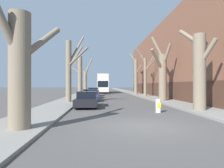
{
  "coord_description": "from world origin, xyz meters",
  "views": [
    {
      "loc": [
        -1.85,
        -8.72,
        1.84
      ],
      "look_at": [
        0.62,
        32.86,
        2.05
      ],
      "focal_mm": 32.0,
      "sensor_mm": 36.0,
      "label": 1
    }
  ],
  "objects_px": {
    "parked_car_2": "(92,94)",
    "traffic_bollard": "(158,106)",
    "street_tree_right_1": "(162,74)",
    "double_decker_bus": "(103,83)",
    "parked_car_0": "(87,99)",
    "parked_car_1": "(91,95)",
    "street_tree_left_2": "(79,75)",
    "street_tree_left_0": "(20,65)",
    "street_tree_left_1": "(70,69)",
    "parked_car_3": "(94,92)",
    "street_tree_right_0": "(199,69)",
    "street_tree_left_3": "(85,80)",
    "street_tree_right_3": "(136,76)",
    "street_tree_right_2": "(145,75)"
  },
  "relations": [
    {
      "from": "street_tree_right_1",
      "to": "traffic_bollard",
      "type": "relative_size",
      "value": 8.21
    },
    {
      "from": "parked_car_0",
      "to": "parked_car_2",
      "type": "bearing_deg",
      "value": 90.0
    },
    {
      "from": "street_tree_left_3",
      "to": "double_decker_bus",
      "type": "relative_size",
      "value": 0.74
    },
    {
      "from": "street_tree_right_3",
      "to": "double_decker_bus",
      "type": "bearing_deg",
      "value": 126.16
    },
    {
      "from": "parked_car_3",
      "to": "parked_car_1",
      "type": "bearing_deg",
      "value": -90.0
    },
    {
      "from": "street_tree_right_1",
      "to": "parked_car_2",
      "type": "distance_m",
      "value": 10.59
    },
    {
      "from": "street_tree_right_0",
      "to": "parked_car_0",
      "type": "bearing_deg",
      "value": 156.81
    },
    {
      "from": "double_decker_bus",
      "to": "street_tree_left_0",
      "type": "bearing_deg",
      "value": -95.53
    },
    {
      "from": "street_tree_left_0",
      "to": "street_tree_right_1",
      "type": "distance_m",
      "value": 17.23
    },
    {
      "from": "street_tree_right_2",
      "to": "double_decker_bus",
      "type": "bearing_deg",
      "value": 110.78
    },
    {
      "from": "street_tree_left_2",
      "to": "street_tree_right_0",
      "type": "xyz_separation_m",
      "value": [
        10.2,
        -18.69,
        -0.57
      ]
    },
    {
      "from": "street_tree_left_3",
      "to": "parked_car_1",
      "type": "xyz_separation_m",
      "value": [
        2.13,
        -20.7,
        -2.32
      ]
    },
    {
      "from": "street_tree_right_0",
      "to": "double_decker_bus",
      "type": "height_order",
      "value": "street_tree_right_0"
    },
    {
      "from": "street_tree_left_1",
      "to": "street_tree_right_0",
      "type": "bearing_deg",
      "value": -36.15
    },
    {
      "from": "double_decker_bus",
      "to": "parked_car_2",
      "type": "bearing_deg",
      "value": -95.24
    },
    {
      "from": "street_tree_left_2",
      "to": "parked_car_0",
      "type": "height_order",
      "value": "street_tree_left_2"
    },
    {
      "from": "street_tree_right_2",
      "to": "parked_car_0",
      "type": "relative_size",
      "value": 1.65
    },
    {
      "from": "street_tree_right_1",
      "to": "parked_car_0",
      "type": "relative_size",
      "value": 1.62
    },
    {
      "from": "parked_car_2",
      "to": "parked_car_1",
      "type": "bearing_deg",
      "value": -90.0
    },
    {
      "from": "street_tree_left_2",
      "to": "parked_car_2",
      "type": "distance_m",
      "value": 5.22
    },
    {
      "from": "street_tree_left_2",
      "to": "street_tree_right_2",
      "type": "distance_m",
      "value": 10.42
    },
    {
      "from": "street_tree_right_3",
      "to": "street_tree_right_0",
      "type": "bearing_deg",
      "value": -90.04
    },
    {
      "from": "parked_car_2",
      "to": "traffic_bollard",
      "type": "relative_size",
      "value": 4.35
    },
    {
      "from": "street_tree_right_1",
      "to": "double_decker_bus",
      "type": "bearing_deg",
      "value": 104.37
    },
    {
      "from": "parked_car_2",
      "to": "street_tree_right_1",
      "type": "bearing_deg",
      "value": -38.36
    },
    {
      "from": "street_tree_left_0",
      "to": "parked_car_3",
      "type": "xyz_separation_m",
      "value": [
        2.06,
        25.69,
        -1.96
      ]
    },
    {
      "from": "street_tree_left_1",
      "to": "street_tree_right_3",
      "type": "distance_m",
      "value": 20.18
    },
    {
      "from": "parked_car_0",
      "to": "parked_car_1",
      "type": "relative_size",
      "value": 1.13
    },
    {
      "from": "parked_car_1",
      "to": "street_tree_right_2",
      "type": "bearing_deg",
      "value": 40.33
    },
    {
      "from": "street_tree_left_2",
      "to": "street_tree_left_3",
      "type": "distance_m",
      "value": 11.96
    },
    {
      "from": "street_tree_left_2",
      "to": "street_tree_right_2",
      "type": "height_order",
      "value": "street_tree_right_2"
    },
    {
      "from": "street_tree_right_1",
      "to": "street_tree_right_3",
      "type": "height_order",
      "value": "street_tree_right_3"
    },
    {
      "from": "street_tree_left_2",
      "to": "street_tree_left_3",
      "type": "xyz_separation_m",
      "value": [
        0.08,
        11.95,
        -0.54
      ]
    },
    {
      "from": "street_tree_left_0",
      "to": "street_tree_left_3",
      "type": "xyz_separation_m",
      "value": [
        -0.06,
        35.99,
        0.32
      ]
    },
    {
      "from": "street_tree_left_3",
      "to": "street_tree_left_1",
      "type": "bearing_deg",
      "value": -89.74
    },
    {
      "from": "street_tree_left_1",
      "to": "parked_car_2",
      "type": "relative_size",
      "value": 1.83
    },
    {
      "from": "street_tree_right_1",
      "to": "street_tree_right_2",
      "type": "relative_size",
      "value": 0.98
    },
    {
      "from": "street_tree_right_1",
      "to": "street_tree_right_3",
      "type": "xyz_separation_m",
      "value": [
        -0.07,
        16.27,
        0.58
      ]
    },
    {
      "from": "street_tree_right_3",
      "to": "street_tree_right_2",
      "type": "bearing_deg",
      "value": -89.8
    },
    {
      "from": "parked_car_0",
      "to": "parked_car_3",
      "type": "relative_size",
      "value": 1.09
    },
    {
      "from": "street_tree_right_0",
      "to": "parked_car_2",
      "type": "bearing_deg",
      "value": 118.12
    },
    {
      "from": "street_tree_left_2",
      "to": "street_tree_right_2",
      "type": "bearing_deg",
      "value": -10.7
    },
    {
      "from": "street_tree_left_0",
      "to": "street_tree_right_1",
      "type": "bearing_deg",
      "value": 53.92
    },
    {
      "from": "street_tree_right_3",
      "to": "street_tree_left_1",
      "type": "bearing_deg",
      "value": -119.8
    },
    {
      "from": "street_tree_right_3",
      "to": "parked_car_3",
      "type": "xyz_separation_m",
      "value": [
        -8.01,
        -4.49,
        -2.98
      ]
    },
    {
      "from": "street_tree_left_1",
      "to": "parked_car_3",
      "type": "height_order",
      "value": "street_tree_left_1"
    },
    {
      "from": "traffic_bollard",
      "to": "street_tree_right_2",
      "type": "bearing_deg",
      "value": 79.9
    },
    {
      "from": "street_tree_left_3",
      "to": "parked_car_2",
      "type": "bearing_deg",
      "value": -82.27
    },
    {
      "from": "street_tree_right_1",
      "to": "parked_car_0",
      "type": "bearing_deg",
      "value": -147.55
    },
    {
      "from": "street_tree_right_3",
      "to": "parked_car_2",
      "type": "height_order",
      "value": "street_tree_right_3"
    }
  ]
}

